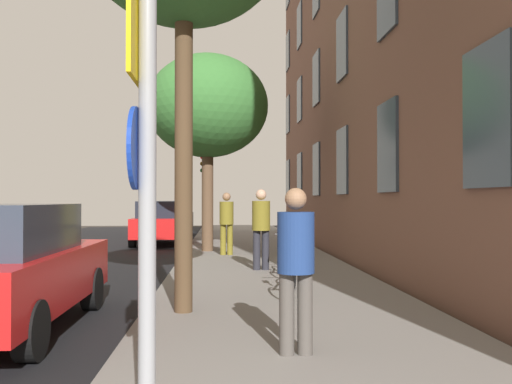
% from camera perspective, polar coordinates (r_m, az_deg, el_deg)
% --- Properties ---
extents(ground_plane, '(41.80, 41.80, 0.00)m').
position_cam_1_polar(ground_plane, '(15.88, -12.74, -6.88)').
color(ground_plane, '#332D28').
extents(road_asphalt, '(7.00, 38.00, 0.01)m').
position_cam_1_polar(road_asphalt, '(16.34, -20.08, -6.66)').
color(road_asphalt, black).
rests_on(road_asphalt, ground).
extents(sidewalk, '(4.20, 38.00, 0.12)m').
position_cam_1_polar(sidewalk, '(15.70, 0.06, -6.74)').
color(sidewalk, gray).
rests_on(sidewalk, ground).
extents(sign_post, '(0.16, 0.60, 3.21)m').
position_cam_1_polar(sign_post, '(3.83, -11.40, 3.03)').
color(sign_post, gray).
rests_on(sign_post, sidewalk).
extents(traffic_light, '(0.43, 0.24, 3.41)m').
position_cam_1_polar(traffic_light, '(21.60, -5.04, 1.27)').
color(traffic_light, black).
rests_on(traffic_light, sidewalk).
extents(tree_far, '(3.73, 3.73, 6.04)m').
position_cam_1_polar(tree_far, '(17.40, -4.97, 8.67)').
color(tree_far, brown).
rests_on(tree_far, sidewalk).
extents(bicycle_0, '(0.54, 1.69, 0.97)m').
position_cam_1_polar(bicycle_0, '(9.34, 3.57, -8.10)').
color(bicycle_0, black).
rests_on(bicycle_0, sidewalk).
extents(bicycle_1, '(0.42, 1.64, 0.93)m').
position_cam_1_polar(bicycle_1, '(11.61, 2.91, -6.75)').
color(bicycle_1, black).
rests_on(bicycle_1, sidewalk).
extents(bicycle_2, '(0.52, 1.66, 0.89)m').
position_cam_1_polar(bicycle_2, '(16.07, 3.26, -5.15)').
color(bicycle_2, black).
rests_on(bicycle_2, sidewalk).
extents(pedestrian_0, '(0.44, 0.44, 1.69)m').
position_cam_1_polar(pedestrian_0, '(5.70, 4.09, -6.86)').
color(pedestrian_0, '#4C4742').
rests_on(pedestrian_0, sidewalk).
extents(pedestrian_1, '(0.50, 0.50, 1.80)m').
position_cam_1_polar(pedestrian_1, '(12.50, 0.52, -3.26)').
color(pedestrian_1, '#26262D').
rests_on(pedestrian_1, sidewalk).
extents(pedestrian_2, '(0.55, 0.55, 1.77)m').
position_cam_1_polar(pedestrian_2, '(15.90, -3.03, -2.80)').
color(pedestrian_2, olive).
rests_on(pedestrian_2, sidewalk).
extents(car_1, '(1.87, 4.37, 1.62)m').
position_cam_1_polar(car_1, '(21.25, -9.80, -3.06)').
color(car_1, red).
rests_on(car_1, road_asphalt).
extents(car_2, '(1.95, 4.13, 1.62)m').
position_cam_1_polar(car_2, '(27.88, -8.62, -2.52)').
color(car_2, black).
rests_on(car_2, road_asphalt).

